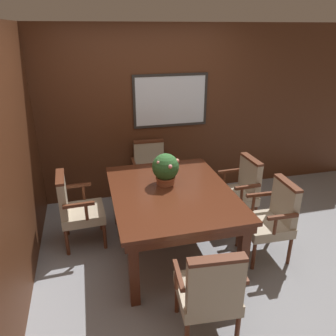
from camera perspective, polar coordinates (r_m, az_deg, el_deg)
name	(u,v)px	position (r m, az deg, el deg)	size (l,w,h in m)	color
ground_plane	(178,255)	(3.85, 1.69, -14.90)	(14.00, 14.00, 0.00)	gray
wall_back	(148,115)	(4.75, -3.50, 9.18)	(7.20, 0.08, 2.45)	#4C2816
wall_left	(9,170)	(3.21, -25.98, -0.28)	(0.06, 7.20, 2.45)	#4C2816
dining_table	(171,198)	(3.58, 0.59, -5.24)	(1.28, 1.63, 0.76)	#4C2314
chair_head_near	(210,290)	(2.76, 7.26, -20.35)	(0.55, 0.52, 0.89)	#562B19
chair_right_far	(240,189)	(4.28, 12.38, -3.60)	(0.50, 0.53, 0.89)	#562B19
chair_right_near	(272,217)	(3.77, 17.68, -8.11)	(0.50, 0.53, 0.89)	#562B19
chair_left_far	(76,207)	(3.93, -15.74, -6.56)	(0.50, 0.54, 0.89)	#562B19
chair_head_far	(151,170)	(4.74, -3.06, -0.37)	(0.53, 0.49, 0.89)	#562B19
potted_plant	(166,168)	(3.61, -0.42, -0.08)	(0.30, 0.30, 0.35)	#9E5638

